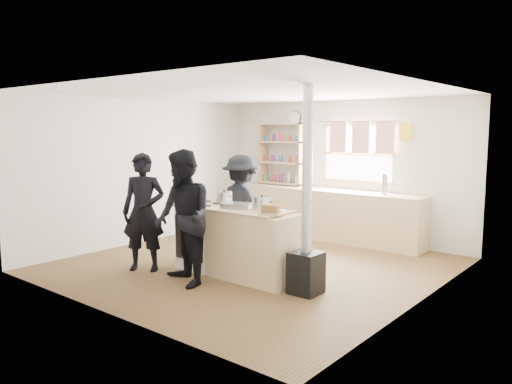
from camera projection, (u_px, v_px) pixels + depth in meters
The scene contains 14 objects.
ground at pixel (253, 265), 7.33m from camera, with size 5.00×5.00×0.01m, color brown.
back_counter at pixel (332, 215), 8.99m from camera, with size 3.40×0.55×0.90m, color tan.
shelving_unit at pixel (282, 153), 9.70m from camera, with size 1.00×0.28×1.20m.
thermos at pixel (384, 185), 8.29m from camera, with size 0.10×0.10×0.33m, color silver.
cooking_island at pixel (236, 242), 6.76m from camera, with size 1.97×0.64×0.93m.
skillet_greens at pixel (189, 202), 7.09m from camera, with size 0.30×0.30×0.05m.
roast_tray at pixel (237, 205), 6.67m from camera, with size 0.44×0.37×0.07m.
stockpot_stove at pixel (224, 197), 7.12m from camera, with size 0.24×0.24×0.19m.
stockpot_counter at pixel (262, 203), 6.56m from camera, with size 0.26×0.26×0.20m.
bread_board at pixel (271, 210), 6.18m from camera, with size 0.32×0.26×0.12m.
flue_heater at pixel (306, 241), 5.98m from camera, with size 0.35×0.35×2.50m.
person_near_left at pixel (144, 212), 6.97m from camera, with size 0.60×0.40×1.66m, color black.
person_near_right at pixel (183, 218), 6.28m from camera, with size 0.84×0.66×1.74m, color black.
person_far at pixel (241, 206), 7.75m from camera, with size 1.03×0.59×1.59m, color black.
Camera 1 is at (4.54, -5.51, 1.98)m, focal length 35.00 mm.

